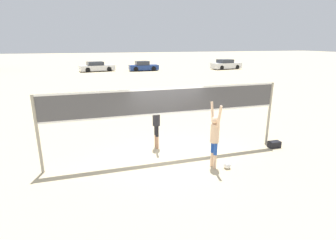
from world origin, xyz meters
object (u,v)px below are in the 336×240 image
Objects in this scene: player_blocker at (156,119)px; parked_car_far at (226,65)px; parked_car_near at (143,66)px; parked_car_mid at (97,67)px; volleyball_net at (168,105)px; volleyball at (227,165)px; player_spiker at (215,135)px; gear_bag at (274,144)px.

player_blocker is 32.62m from parked_car_far.
parked_car_near is 0.83× the size of parked_car_mid.
volleyball_net is 29.89m from parked_car_near.
volleyball_net reaches higher than volleyball.
volleyball is 31.06m from parked_car_near.
volleyball is 0.05× the size of parked_car_mid.
parked_car_near reaches higher than volleyball.
parked_car_near is 0.86× the size of parked_car_far.
parked_car_near is at bearing 79.96° from volleyball_net.
volleyball is 33.74m from parked_car_far.
parked_car_near reaches higher than parked_car_mid.
player_blocker is at bearing -131.07° from parked_car_far.
volleyball_net reaches higher than parked_car_near.
parked_car_far is at bearing -29.49° from player_spiker.
parked_car_mid is (-5.45, 30.89, 0.49)m from gear_bag.
parked_car_mid is at bearing 100.01° from gear_bag.
parked_car_near reaches higher than gear_bag.
volleyball_net reaches higher than parked_car_far.
volleyball is (0.40, -0.22, -1.02)m from player_spiker.
parked_car_near is at bearing -19.45° from parked_car_mid.
gear_bag is at bearing 73.46° from player_blocker.
gear_bag is at bearing -5.20° from volleyball_net.
player_blocker is (-1.36, 2.14, 0.05)m from player_spiker.
volleyball_net is at bearing -99.82° from parked_car_near.
parked_car_mid is (-2.82, 31.95, 0.50)m from volleyball.
gear_bag is at bearing -89.73° from parked_car_mid.
parked_car_far reaches higher than parked_car_mid.
player_spiker is 3.30m from gear_bag.
player_spiker is (1.18, -1.22, -0.75)m from volleyball_net.
player_blocker is 28.99m from parked_car_near.
gear_bag is (4.21, -0.38, -1.76)m from volleyball_net.
parked_car_far is (12.58, -1.26, 0.05)m from parked_car_near.
volleyball_net is at bearing 174.80° from gear_bag.
volleyball is at bearing -94.71° from parked_car_mid.
parked_car_near is at bearing 169.28° from player_blocker.
parked_car_mid reaches higher than gear_bag.
parked_car_near is at bearing 83.28° from volleyball.
player_spiker is 4.66× the size of gear_bag.
player_blocker is at bearing -100.49° from parked_car_near.
volleyball_net reaches higher than player_spiker.
player_spiker is at bearing 150.80° from volleyball.
volleyball_net reaches higher than parked_car_mid.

